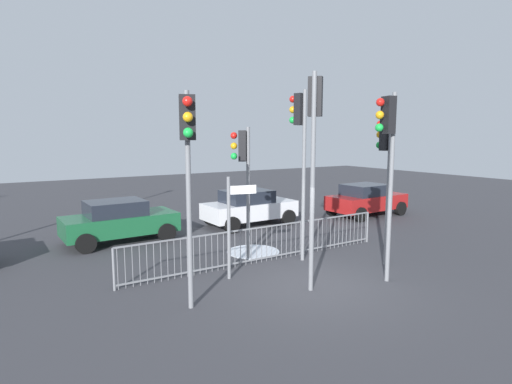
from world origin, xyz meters
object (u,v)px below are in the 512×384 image
(traffic_light_rear_right, at_px, (314,133))
(car_green_trailing, at_px, (119,220))
(traffic_light_rear_left, at_px, (300,137))
(traffic_light_mid_left, at_px, (188,152))
(traffic_light_foreground_right, at_px, (243,163))
(car_white_mid, at_px, (249,207))
(car_red_far, at_px, (366,199))
(traffic_light_mid_right, at_px, (388,145))
(traffic_light_foreground_left, at_px, (386,156))
(direction_sign_post, at_px, (231,222))

(traffic_light_rear_right, relative_size, car_green_trailing, 1.33)
(traffic_light_rear_left, bearing_deg, traffic_light_mid_left, -176.70)
(traffic_light_foreground_right, distance_m, car_white_mid, 5.19)
(traffic_light_foreground_right, height_order, traffic_light_rear_right, traffic_light_rear_right)
(traffic_light_rear_left, height_order, car_red_far, traffic_light_rear_left)
(car_red_far, bearing_deg, car_white_mid, 167.22)
(traffic_light_mid_left, bearing_deg, car_green_trailing, -71.07)
(car_white_mid, bearing_deg, traffic_light_mid_right, -95.86)
(traffic_light_foreground_left, height_order, traffic_light_mid_right, traffic_light_mid_right)
(traffic_light_foreground_left, bearing_deg, traffic_light_mid_left, -174.02)
(traffic_light_foreground_right, xyz_separation_m, traffic_light_rear_left, (1.39, -0.93, 0.75))
(traffic_light_mid_left, xyz_separation_m, car_green_trailing, (0.15, 6.68, -2.61))
(traffic_light_foreground_left, bearing_deg, traffic_light_rear_right, -166.24)
(traffic_light_rear_right, bearing_deg, traffic_light_foreground_left, 57.53)
(car_white_mid, bearing_deg, traffic_light_foreground_right, -124.53)
(car_red_far, bearing_deg, traffic_light_foreground_left, -135.11)
(direction_sign_post, relative_size, car_red_far, 0.69)
(traffic_light_mid_right, bearing_deg, traffic_light_rear_right, 82.61)
(traffic_light_rear_left, relative_size, traffic_light_foreground_left, 1.17)
(direction_sign_post, distance_m, car_white_mid, 6.55)
(traffic_light_rear_right, xyz_separation_m, direction_sign_post, (-1.32, 1.65, -2.24))
(traffic_light_mid_right, bearing_deg, car_green_trailing, 42.15)
(car_white_mid, xyz_separation_m, car_red_far, (5.69, -1.06, 0.00))
(traffic_light_foreground_left, relative_size, car_white_mid, 1.11)
(traffic_light_mid_left, height_order, traffic_light_mid_right, traffic_light_mid_right)
(traffic_light_foreground_left, height_order, car_white_mid, traffic_light_foreground_left)
(traffic_light_mid_left, height_order, car_white_mid, traffic_light_mid_left)
(traffic_light_foreground_left, distance_m, traffic_light_rear_right, 3.14)
(traffic_light_foreground_right, relative_size, direction_sign_post, 1.48)
(traffic_light_foreground_left, bearing_deg, traffic_light_mid_right, -133.49)
(traffic_light_foreground_right, height_order, car_red_far, traffic_light_foreground_right)
(traffic_light_foreground_right, xyz_separation_m, car_white_mid, (2.57, 3.98, -2.13))
(traffic_light_mid_left, distance_m, direction_sign_post, 2.85)
(traffic_light_rear_right, bearing_deg, car_green_trailing, 160.32)
(traffic_light_foreground_left, relative_size, car_green_trailing, 1.10)
(traffic_light_rear_right, bearing_deg, car_white_mid, 119.21)
(traffic_light_foreground_left, distance_m, car_green_trailing, 9.10)
(car_white_mid, distance_m, car_green_trailing, 5.26)
(traffic_light_rear_right, relative_size, traffic_light_mid_right, 1.08)
(traffic_light_mid_left, relative_size, direction_sign_post, 1.73)
(traffic_light_foreground_right, relative_size, traffic_light_mid_right, 0.83)
(traffic_light_mid_right, bearing_deg, traffic_light_foreground_left, -37.36)
(traffic_light_mid_right, bearing_deg, direction_sign_post, 65.00)
(car_green_trailing, bearing_deg, direction_sign_post, -76.48)
(traffic_light_rear_right, distance_m, car_green_trailing, 8.14)
(direction_sign_post, bearing_deg, traffic_light_foreground_right, 61.24)
(direction_sign_post, height_order, car_white_mid, direction_sign_post)
(car_green_trailing, bearing_deg, traffic_light_foreground_right, -58.70)
(traffic_light_foreground_right, relative_size, traffic_light_foreground_left, 0.92)
(traffic_light_mid_right, bearing_deg, traffic_light_mid_left, 89.72)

